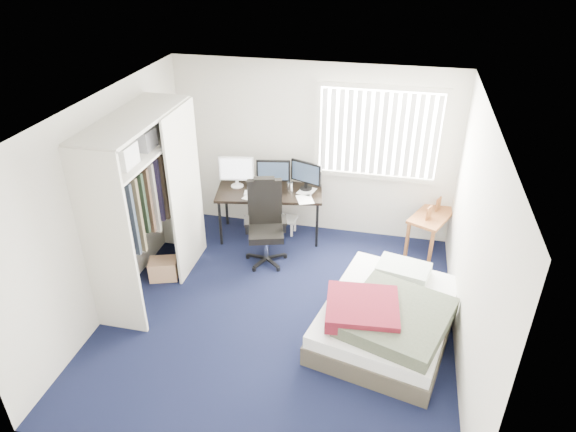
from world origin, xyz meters
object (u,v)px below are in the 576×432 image
(office_chair, at_px, (266,230))
(nightstand, at_px, (433,217))
(desk, at_px, (270,188))
(bed, at_px, (387,316))

(office_chair, xyz_separation_m, nightstand, (2.20, 0.73, 0.07))
(nightstand, bearing_deg, office_chair, -161.57)
(desk, height_order, bed, desk)
(desk, xyz_separation_m, nightstand, (2.30, 0.09, -0.25))
(desk, relative_size, office_chair, 1.36)
(desk, relative_size, bed, 0.78)
(nightstand, bearing_deg, desk, -177.68)
(desk, distance_m, nightstand, 2.32)
(desk, bearing_deg, bed, -45.28)
(office_chair, height_order, bed, office_chair)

